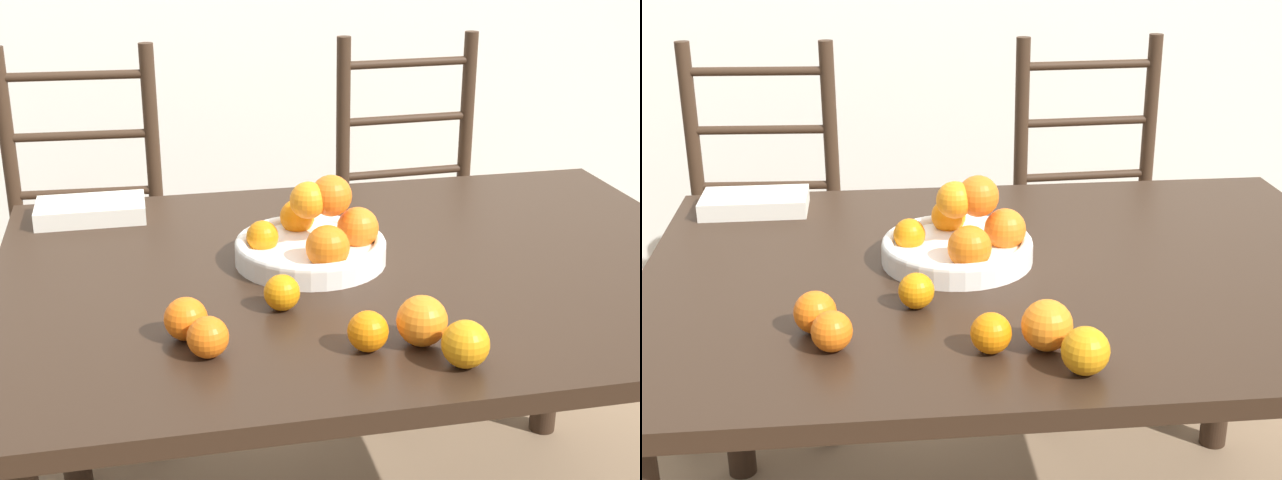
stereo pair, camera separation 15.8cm
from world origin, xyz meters
The scene contains 11 objects.
dining_table centered at (0.00, 0.00, 0.63)m, with size 1.41×1.01×0.72m.
fruit_bowl centered at (-0.10, 0.04, 0.77)m, with size 0.29×0.29×0.17m.
orange_loose_0 centered at (-0.09, -0.33, 0.76)m, with size 0.06×0.06×0.06m.
orange_loose_1 centered at (-0.01, -0.33, 0.76)m, with size 0.08×0.08×0.08m.
orange_loose_2 centered at (-0.34, -0.30, 0.76)m, with size 0.06×0.06×0.06m.
orange_loose_3 centered at (-0.36, -0.23, 0.76)m, with size 0.07×0.07×0.07m.
orange_loose_4 centered at (-0.20, -0.16, 0.75)m, with size 0.06×0.06×0.06m.
orange_loose_5 centered at (0.04, -0.41, 0.76)m, with size 0.07×0.07×0.07m.
chair_left centered at (-0.57, 0.77, 0.47)m, with size 0.44×0.42×1.02m.
chair_right centered at (0.36, 0.77, 0.47)m, with size 0.44×0.42×1.02m.
book_stack centered at (-0.53, 0.38, 0.74)m, with size 0.23×0.14×0.04m.
Camera 2 is at (-0.27, -1.54, 1.38)m, focal length 50.00 mm.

